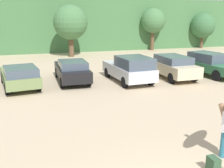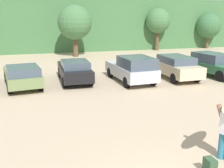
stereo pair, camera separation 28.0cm
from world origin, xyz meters
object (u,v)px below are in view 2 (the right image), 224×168
parked_car_olive_green (22,75)px  backpack_dropped (210,166)px  parked_car_silver (132,69)px  parked_car_forest_green (211,64)px  parked_car_champagne (174,66)px  parked_car_black (74,70)px

parked_car_olive_green → backpack_dropped: (5.10, -10.83, -0.49)m
parked_car_silver → parked_car_forest_green: (5.92, 0.32, -0.05)m
backpack_dropped → parked_car_olive_green: bearing=115.2°
parked_car_silver → backpack_dropped: (-1.47, -10.23, -0.64)m
parked_car_champagne → parked_car_forest_green: 2.80m
parked_car_black → parked_car_forest_green: bearing=-94.8°
parked_car_black → parked_car_olive_green: bearing=100.5°
parked_car_black → parked_car_forest_green: 9.40m
backpack_dropped → parked_car_black: bearing=99.8°
parked_car_silver → backpack_dropped: 10.36m
parked_car_black → parked_car_champagne: bearing=-96.5°
parked_car_olive_green → parked_car_champagne: size_ratio=0.97×
parked_car_black → parked_car_silver: (3.44, -1.16, 0.13)m
parked_car_champagne → backpack_dropped: size_ratio=10.56×
parked_car_silver → parked_car_olive_green: bearing=81.0°
parked_car_champagne → parked_car_forest_green: parked_car_forest_green is taller
parked_car_olive_green → parked_car_forest_green: bearing=-99.1°
backpack_dropped → parked_car_forest_green: bearing=55.0°
parked_car_forest_green → backpack_dropped: bearing=134.4°
parked_car_black → backpack_dropped: (1.97, -11.39, -0.51)m
backpack_dropped → parked_car_champagne: bearing=66.6°
parked_car_forest_green → backpack_dropped: 12.89m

